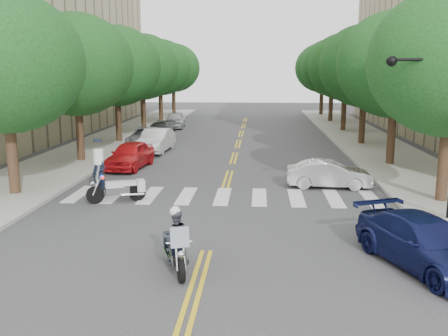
# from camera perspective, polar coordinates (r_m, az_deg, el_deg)

# --- Properties ---
(ground) EXTENTS (140.00, 140.00, 0.00)m
(ground) POSITION_cam_1_polar(r_m,az_deg,el_deg) (14.94, -2.01, -9.46)
(ground) COLOR #38383A
(ground) RESTS_ON ground
(sidewalk_left) EXTENTS (5.00, 60.00, 0.15)m
(sidewalk_left) POSITION_cam_1_polar(r_m,az_deg,el_deg) (37.91, -12.89, 2.96)
(sidewalk_left) COLOR #9E9991
(sidewalk_left) RESTS_ON ground
(sidewalk_right) EXTENTS (5.00, 60.00, 0.15)m
(sidewalk_right) POSITION_cam_1_polar(r_m,az_deg,el_deg) (37.15, 16.45, 2.63)
(sidewalk_right) COLOR #9E9991
(sidewalk_right) RESTS_ON ground
(tree_l_0) EXTENTS (6.40, 6.40, 8.45)m
(tree_l_0) POSITION_cam_1_polar(r_m,az_deg,el_deg) (22.42, -23.77, 10.96)
(tree_l_0) COLOR #382316
(tree_l_0) RESTS_ON ground
(tree_l_1) EXTENTS (6.40, 6.40, 8.45)m
(tree_l_1) POSITION_cam_1_polar(r_m,az_deg,el_deg) (29.75, -16.54, 11.23)
(tree_l_1) COLOR #382316
(tree_l_1) RESTS_ON ground
(tree_l_2) EXTENTS (6.40, 6.40, 8.45)m
(tree_l_2) POSITION_cam_1_polar(r_m,az_deg,el_deg) (37.36, -12.21, 11.31)
(tree_l_2) COLOR #382316
(tree_l_2) RESTS_ON ground
(tree_l_3) EXTENTS (6.40, 6.40, 8.45)m
(tree_l_3) POSITION_cam_1_polar(r_m,az_deg,el_deg) (45.10, -9.35, 11.33)
(tree_l_3) COLOR #382316
(tree_l_3) RESTS_ON ground
(tree_l_4) EXTENTS (6.40, 6.40, 8.45)m
(tree_l_4) POSITION_cam_1_polar(r_m,az_deg,el_deg) (52.92, -7.33, 11.32)
(tree_l_4) COLOR #382316
(tree_l_4) RESTS_ON ground
(tree_l_5) EXTENTS (6.40, 6.40, 8.45)m
(tree_l_5) POSITION_cam_1_polar(r_m,az_deg,el_deg) (60.79, -5.83, 11.31)
(tree_l_5) COLOR #382316
(tree_l_5) RESTS_ON ground
(tree_r_1) EXTENTS (6.40, 6.40, 8.45)m
(tree_r_1) POSITION_cam_1_polar(r_m,az_deg,el_deg) (28.85, 19.06, 11.11)
(tree_r_1) COLOR #382316
(tree_r_1) RESTS_ON ground
(tree_r_2) EXTENTS (6.40, 6.40, 8.45)m
(tree_r_2) POSITION_cam_1_polar(r_m,az_deg,el_deg) (36.65, 15.83, 11.15)
(tree_r_2) COLOR #382316
(tree_r_2) RESTS_ON ground
(tree_r_3) EXTENTS (6.40, 6.40, 8.45)m
(tree_r_3) POSITION_cam_1_polar(r_m,az_deg,el_deg) (44.51, 13.74, 11.17)
(tree_r_3) COLOR #382316
(tree_r_3) RESTS_ON ground
(tree_r_4) EXTENTS (6.40, 6.40, 8.45)m
(tree_r_4) POSITION_cam_1_polar(r_m,az_deg,el_deg) (52.42, 12.28, 11.17)
(tree_r_4) COLOR #382316
(tree_r_4) RESTS_ON ground
(tree_r_5) EXTENTS (6.40, 6.40, 8.45)m
(tree_r_5) POSITION_cam_1_polar(r_m,az_deg,el_deg) (60.35, 11.20, 11.16)
(tree_r_5) COLOR #382316
(tree_r_5) RESTS_ON ground
(traffic_signal_pole) EXTENTS (2.82, 0.42, 6.00)m
(traffic_signal_pole) POSITION_cam_1_polar(r_m,az_deg,el_deg) (18.55, 23.73, 5.45)
(traffic_signal_pole) COLOR black
(traffic_signal_pole) RESTS_ON ground
(motorcycle_police) EXTENTS (0.98, 2.11, 1.77)m
(motorcycle_police) POSITION_cam_1_polar(r_m,az_deg,el_deg) (13.43, -5.56, -8.34)
(motorcycle_police) COLOR black
(motorcycle_police) RESTS_ON ground
(motorcycle_parked) EXTENTS (2.28, 1.18, 1.54)m
(motorcycle_parked) POSITION_cam_1_polar(r_m,az_deg,el_deg) (20.64, -11.63, -2.33)
(motorcycle_parked) COLOR black
(motorcycle_parked) RESTS_ON ground
(officer_standing) EXTENTS (0.86, 0.76, 1.98)m
(officer_standing) POSITION_cam_1_polar(r_m,az_deg,el_deg) (21.38, -14.07, -0.73)
(officer_standing) COLOR black
(officer_standing) RESTS_ON ground
(convertible) EXTENTS (3.83, 1.46, 1.25)m
(convertible) POSITION_cam_1_polar(r_m,az_deg,el_deg) (23.10, 11.90, -0.69)
(convertible) COLOR #BCBCBE
(convertible) RESTS_ON ground
(sedan_blue) EXTENTS (3.50, 5.08, 1.37)m
(sedan_blue) POSITION_cam_1_polar(r_m,az_deg,el_deg) (14.59, 21.99, -7.95)
(sedan_blue) COLOR #101545
(sedan_blue) RESTS_ON ground
(parked_car_a) EXTENTS (2.15, 4.43, 1.46)m
(parked_car_a) POSITION_cam_1_polar(r_m,az_deg,el_deg) (27.60, -10.68, 1.47)
(parked_car_a) COLOR red
(parked_car_a) RESTS_ON ground
(parked_car_b) EXTENTS (1.84, 4.63, 1.50)m
(parked_car_b) POSITION_cam_1_polar(r_m,az_deg,el_deg) (32.91, -7.76, 3.13)
(parked_car_b) COLOR silver
(parked_car_b) RESTS_ON ground
(parked_car_c) EXTENTS (2.63, 5.09, 1.37)m
(parked_car_c) POSITION_cam_1_polar(r_m,az_deg,el_deg) (35.03, -8.88, 3.47)
(parked_car_c) COLOR #919398
(parked_car_c) RESTS_ON ground
(parked_car_d) EXTENTS (2.17, 4.48, 1.26)m
(parked_car_d) POSITION_cam_1_polar(r_m,az_deg,el_deg) (39.46, -7.41, 4.27)
(parked_car_d) COLOR black
(parked_car_d) RESTS_ON ground
(parked_car_e) EXTENTS (2.07, 4.48, 1.49)m
(parked_car_e) POSITION_cam_1_polar(r_m,az_deg,el_deg) (46.75, -5.61, 5.50)
(parked_car_e) COLOR #A9AAAE
(parked_car_e) RESTS_ON ground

